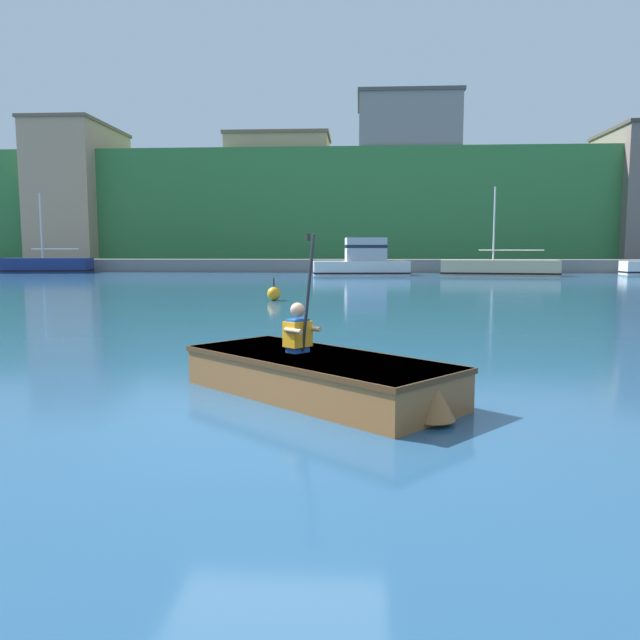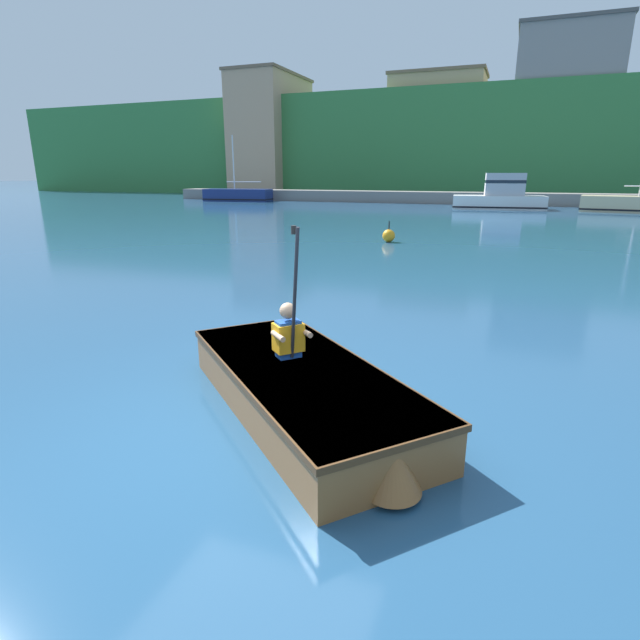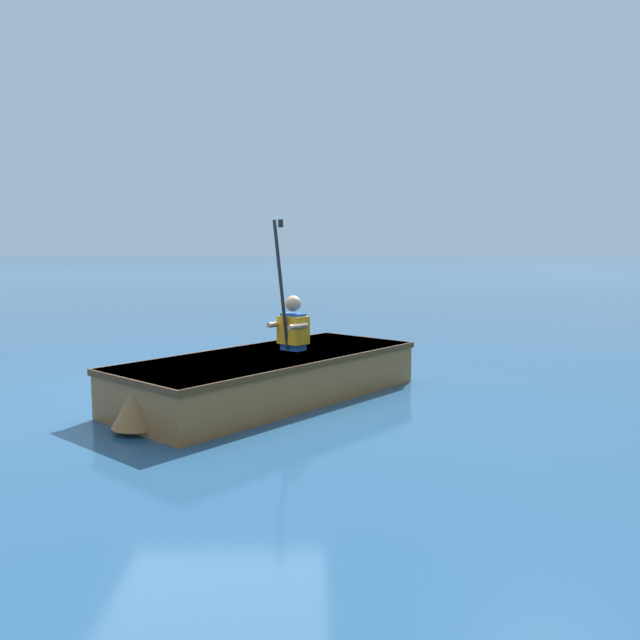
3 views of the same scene
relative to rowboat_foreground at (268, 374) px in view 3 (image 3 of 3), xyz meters
The scene contains 3 objects.
ground_plane 0.82m from the rowboat_foreground, 127.13° to the right, with size 300.00×300.00×0.00m, color navy.
rowboat_foreground is the anchor object (origin of this frame).
person_paddler 0.60m from the rowboat_foreground, 138.01° to the left, with size 0.46×0.46×1.37m.
Camera 3 is at (6.76, 1.02, 1.53)m, focal length 35.00 mm.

